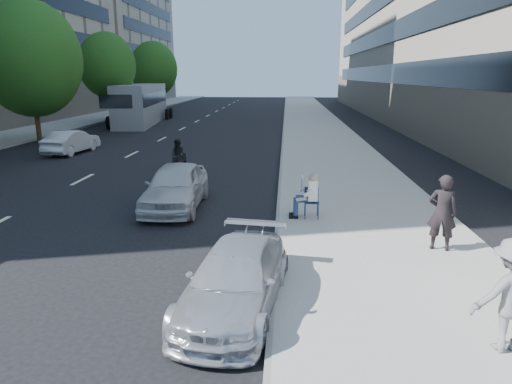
# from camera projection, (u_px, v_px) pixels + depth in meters

# --- Properties ---
(ground) EXTENTS (160.00, 160.00, 0.00)m
(ground) POSITION_uv_depth(u_px,v_px,m) (210.00, 263.00, 10.20)
(ground) COLOR black
(ground) RESTS_ON ground
(near_sidewalk) EXTENTS (5.00, 120.00, 0.15)m
(near_sidewalk) POSITION_uv_depth(u_px,v_px,m) (323.00, 139.00, 29.25)
(near_sidewalk) COLOR gray
(near_sidewalk) RESTS_ON ground
(far_sidewalk) EXTENTS (4.50, 120.00, 0.15)m
(far_sidewalk) POSITION_uv_depth(u_px,v_px,m) (12.00, 137.00, 30.58)
(far_sidewalk) COLOR gray
(far_sidewalk) RESTS_ON ground
(far_bldg_north) EXTENTS (22.00, 28.00, 28.00)m
(far_bldg_north) POSITION_uv_depth(u_px,v_px,m) (78.00, 7.00, 68.57)
(far_bldg_north) COLOR tan
(far_bldg_north) RESTS_ON ground
(near_building) EXTENTS (14.00, 70.00, 20.00)m
(near_building) POSITION_uv_depth(u_px,v_px,m) (475.00, 1.00, 37.55)
(near_building) COLOR gray
(near_building) RESTS_ON ground
(tree_far_c) EXTENTS (6.00, 6.00, 8.47)m
(tree_far_c) POSITION_uv_depth(u_px,v_px,m) (30.00, 59.00, 27.22)
(tree_far_c) COLOR #382616
(tree_far_c) RESTS_ON ground
(tree_far_d) EXTENTS (4.80, 4.80, 7.65)m
(tree_far_d) POSITION_uv_depth(u_px,v_px,m) (107.00, 65.00, 38.86)
(tree_far_d) COLOR #382616
(tree_far_d) RESTS_ON ground
(tree_far_e) EXTENTS (5.40, 5.40, 7.89)m
(tree_far_e) POSITION_uv_depth(u_px,v_px,m) (154.00, 69.00, 52.41)
(tree_far_e) COLOR #382616
(tree_far_e) RESTS_ON ground
(seated_protester) EXTENTS (0.83, 1.11, 1.31)m
(seated_protester) POSITION_uv_depth(u_px,v_px,m) (308.00, 193.00, 12.78)
(seated_protester) COLOR navy
(seated_protester) RESTS_ON near_sidewalk
(jogger) EXTENTS (1.17, 0.74, 1.72)m
(jogger) POSITION_uv_depth(u_px,v_px,m) (512.00, 295.00, 6.52)
(jogger) COLOR gray
(jogger) RESTS_ON near_sidewalk
(pedestrian_woman) EXTENTS (0.73, 0.57, 1.77)m
(pedestrian_woman) POSITION_uv_depth(u_px,v_px,m) (442.00, 213.00, 10.37)
(pedestrian_woman) COLOR black
(pedestrian_woman) RESTS_ON near_sidewalk
(parked_sedan) EXTENTS (2.05, 4.01, 1.11)m
(parked_sedan) POSITION_uv_depth(u_px,v_px,m) (236.00, 279.00, 8.07)
(parked_sedan) COLOR silver
(parked_sedan) RESTS_ON ground
(white_sedan_near) EXTENTS (1.74, 4.14, 1.40)m
(white_sedan_near) POSITION_uv_depth(u_px,v_px,m) (176.00, 186.00, 14.27)
(white_sedan_near) COLOR silver
(white_sedan_near) RESTS_ON ground
(white_sedan_mid) EXTENTS (1.72, 3.87, 1.24)m
(white_sedan_mid) POSITION_uv_depth(u_px,v_px,m) (72.00, 142.00, 24.41)
(white_sedan_mid) COLOR silver
(white_sedan_mid) RESTS_ON ground
(motorcycle) EXTENTS (0.72, 2.05, 1.42)m
(motorcycle) POSITION_uv_depth(u_px,v_px,m) (179.00, 157.00, 19.69)
(motorcycle) COLOR black
(motorcycle) RESTS_ON ground
(bus) EXTENTS (3.94, 12.29, 3.30)m
(bus) POSITION_uv_depth(u_px,v_px,m) (142.00, 104.00, 39.31)
(bus) COLOR gray
(bus) RESTS_ON ground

